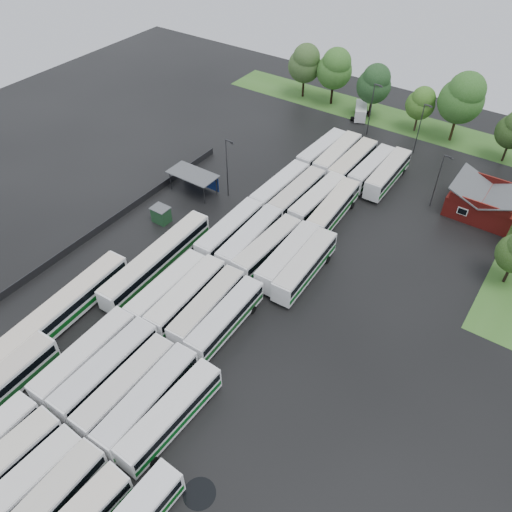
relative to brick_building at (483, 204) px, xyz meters
The scene contains 48 objects.
ground 49.08m from the brick_building, 119.30° to the right, with size 160.00×160.00×0.00m, color black.
brick_building is the anchor object (origin of this frame).
wash_shed 46.14m from the brick_building, 153.27° to the right, with size 8.20×4.20×3.58m.
utility_hut 50.26m from the brick_building, 143.11° to the right, with size 2.70×2.20×2.62m.
grass_strip_north 31.19m from the brick_building, 134.96° to the left, with size 80.00×10.00×0.01m, color #386924.
west_fence 57.83m from the brick_building, 143.04° to the right, with size 0.10×50.00×1.20m, color #2D2D30.
bus_r0c2 72.39m from the brick_building, 107.63° to the right, with size 3.34×13.42×3.71m.
bus_r0c3 71.21m from the brick_building, 105.41° to the right, with size 2.96×13.08×3.63m.
bus_r1c0 62.14m from the brick_building, 117.33° to the right, with size 3.19×13.46×3.73m.
bus_r1c1 60.57m from the brick_building, 114.73° to the right, with size 3.06×13.55×3.76m.
bus_r1c2 59.54m from the brick_building, 111.72° to the right, with size 2.94×12.98×3.60m.
bus_r1c3 58.34m from the brick_building, 108.93° to the right, with size 3.21×13.46×3.73m.
bus_r1c4 57.35m from the brick_building, 105.98° to the right, with size 3.14×13.07×3.62m.
bus_r2c0 50.51m from the brick_building, 123.94° to the right, with size 2.97×12.95×3.59m.
bus_r2c1 48.61m from the brick_building, 121.34° to the right, with size 3.33×13.27×3.66m.
bus_r2c2 46.93m from the brick_building, 117.96° to the right, with size 3.35×12.96×3.57m.
bus_r2c3 45.76m from the brick_building, 114.50° to the right, with size 3.03×12.82×3.55m.
bus_r3c0 39.95m from the brick_building, 135.60° to the right, with size 3.08×13.42×3.72m.
bus_r3c1 37.42m from the brick_building, 132.05° to the right, with size 3.28×13.47×3.73m.
bus_r3c2 35.58m from the brick_building, 128.15° to the right, with size 3.21×13.10×3.62m.
bus_r3c3 33.59m from the brick_building, 123.64° to the right, with size 3.16×13.18×3.65m.
bus_r3c4 32.27m from the brick_building, 119.15° to the right, with size 3.33×13.53×3.74m.
bus_r4c0 31.94m from the brick_building, 153.02° to the right, with size 3.09×13.33×3.69m.
bus_r4c1 29.09m from the brick_building, 150.04° to the right, with size 2.96×13.21×3.67m.
bus_r4c2 25.96m from the brick_building, 147.13° to the right, with size 3.09×13.09×3.63m.
bus_r4c3 23.69m from the brick_building, 141.77° to the right, with size 3.54×13.62×3.75m.
bus_r5c0 28.48m from the brick_building, behind, with size 3.26×13.02×3.60m.
bus_r5c1 25.37m from the brick_building, behind, with size 3.08×13.55×3.76m.
bus_r5c2 22.13m from the brick_building, behind, with size 3.00×13.52×3.76m.
bus_r5c3 18.74m from the brick_building, behind, with size 3.06×12.83×3.55m.
bus_r5c4 15.69m from the brick_building, behind, with size 3.02×13.48×3.74m.
artic_bus_west_b 50.81m from the brick_building, 130.60° to the right, with size 3.49×19.95×3.69m.
artic_bus_west_c 63.40m from the brick_building, 124.95° to the right, with size 3.84×20.20×3.73m.
minibus 35.55m from the brick_building, 147.74° to the left, with size 4.45×6.40×2.63m.
tree_north_0 49.63m from the brick_building, 155.17° to the left, with size 7.07×7.07×11.70m.
tree_north_1 43.76m from the brick_building, 150.87° to the left, with size 7.34×7.34×12.16m.
tree_north_2 35.24m from the brick_building, 144.82° to the left, with size 6.80×6.80×11.26m.
tree_north_3 27.43m from the brick_building, 132.99° to the left, with size 5.57×5.57×9.23m.
tree_north_4 24.08m from the brick_building, 119.60° to the left, with size 8.24×8.24×13.64m.
lamp_post_ne 8.31m from the brick_building, 160.81° to the right, with size 1.44×0.28×9.35m.
lamp_post_nw 40.56m from the brick_building, 152.33° to the right, with size 1.60×0.31×10.38m.
lamp_post_back_w 29.00m from the brick_building, 153.00° to the left, with size 1.59×0.31×10.32m.
lamp_post_back_e 19.75m from the brick_building, 142.90° to the left, with size 1.48×0.29×9.64m.
puddle_0 64.19m from the brick_building, 111.24° to the right, with size 6.15×6.15×0.01m, color black.
puddle_1 67.39m from the brick_building, 105.19° to the right, with size 3.68×3.68×0.01m, color black.
puddle_2 50.89m from the brick_building, 130.77° to the right, with size 4.76×4.76×0.01m, color black.
puddle_3 52.44m from the brick_building, 114.56° to the right, with size 4.02×4.02×0.01m, color black.
puddle_4 59.76m from the brick_building, 98.71° to the right, with size 3.19×3.19×0.01m, color black.
Camera 1 is at (30.52, -29.45, 48.34)m, focal length 35.00 mm.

